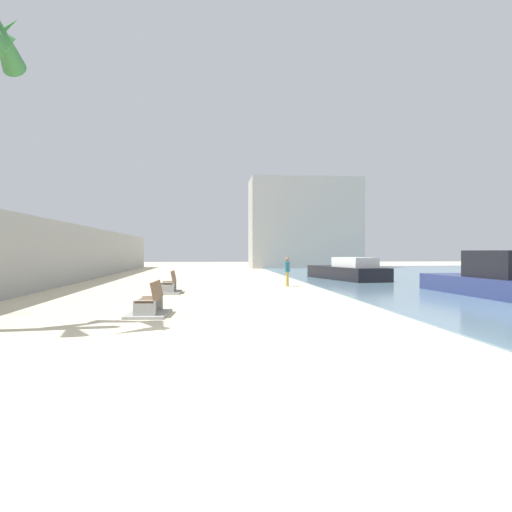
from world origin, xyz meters
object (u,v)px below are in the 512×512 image
at_px(bench_far, 169,288).
at_px(boat_outer, 491,279).
at_px(bench_near, 150,307).
at_px(boat_far_left, 348,271).
at_px(person_walking, 287,270).

distance_m(bench_far, boat_outer, 13.54).
xyz_separation_m(bench_near, boat_outer, (13.16, 5.13, 0.46)).
bearing_deg(boat_outer, bench_near, -158.70).
height_order(bench_far, boat_outer, boat_outer).
bearing_deg(bench_near, boat_outer, 21.30).
relative_size(bench_near, boat_far_left, 0.27).
distance_m(person_walking, boat_outer, 9.91).
xyz_separation_m(bench_far, boat_far_left, (10.52, 9.25, 0.34)).
bearing_deg(person_walking, bench_near, -116.12).
distance_m(bench_near, bench_far, 7.94).
height_order(boat_outer, boat_far_left, boat_outer).
height_order(bench_far, boat_far_left, boat_far_left).
bearing_deg(bench_far, boat_outer, -11.99).
bearing_deg(bench_near, bench_far, 90.60).
bearing_deg(boat_outer, person_walking, 138.56).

